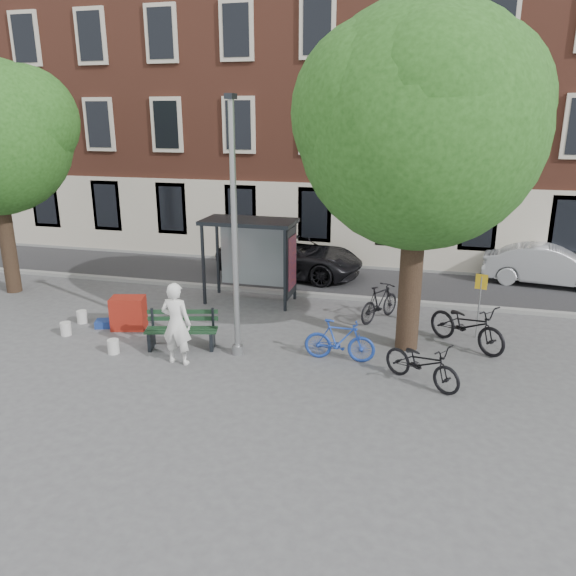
% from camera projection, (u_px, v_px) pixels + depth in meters
% --- Properties ---
extents(ground, '(90.00, 90.00, 0.00)m').
position_uv_depth(ground, '(238.00, 354.00, 13.88)').
color(ground, '#4C4C4F').
rests_on(ground, ground).
extents(road, '(40.00, 4.00, 0.01)m').
position_uv_depth(road, '(303.00, 278.00, 20.35)').
color(road, '#28282B').
rests_on(road, ground).
extents(curb_near, '(40.00, 0.25, 0.12)m').
position_uv_depth(curb_near, '(289.00, 293.00, 18.48)').
color(curb_near, gray).
rests_on(curb_near, ground).
extents(curb_far, '(40.00, 0.25, 0.12)m').
position_uv_depth(curb_far, '(314.00, 263.00, 22.18)').
color(curb_far, gray).
rests_on(curb_far, ground).
extents(building_row, '(30.00, 8.00, 14.00)m').
position_uv_depth(building_row, '(336.00, 82.00, 23.83)').
color(building_row, brown).
rests_on(building_row, ground).
extents(lamppost, '(0.28, 0.35, 6.11)m').
position_uv_depth(lamppost, '(235.00, 244.00, 13.06)').
color(lamppost, '#9EA0A3').
rests_on(lamppost, ground).
extents(tree_right, '(5.76, 5.60, 8.20)m').
position_uv_depth(tree_right, '(422.00, 117.00, 12.53)').
color(tree_right, black).
rests_on(tree_right, ground).
extents(bus_shelter, '(2.85, 1.45, 2.62)m').
position_uv_depth(bus_shelter, '(262.00, 242.00, 17.26)').
color(bus_shelter, '#1E2328').
rests_on(bus_shelter, ground).
extents(painter, '(0.74, 0.50, 2.00)m').
position_uv_depth(painter, '(176.00, 324.00, 13.10)').
color(painter, white).
rests_on(painter, ground).
extents(bench, '(1.88, 1.02, 0.93)m').
position_uv_depth(bench, '(182.00, 331.00, 14.18)').
color(bench, '#1E2328').
rests_on(bench, ground).
extents(bike_a, '(2.23, 2.03, 1.18)m').
position_uv_depth(bike_a, '(467.00, 325.00, 14.16)').
color(bike_a, black).
rests_on(bike_a, ground).
extents(bike_b, '(1.71, 0.49, 1.03)m').
position_uv_depth(bike_b, '(340.00, 340.00, 13.39)').
color(bike_b, '#1C3B9D').
rests_on(bike_b, ground).
extents(bike_c, '(1.97, 1.60, 1.01)m').
position_uv_depth(bike_c, '(422.00, 363.00, 12.19)').
color(bike_c, black).
rests_on(bike_c, ground).
extents(bike_d, '(1.28, 1.79, 1.06)m').
position_uv_depth(bike_d, '(380.00, 302.00, 16.05)').
color(bike_d, black).
rests_on(bike_d, ground).
extents(car_dark, '(5.45, 2.88, 1.46)m').
position_uv_depth(car_dark, '(291.00, 256.00, 20.52)').
color(car_dark, black).
rests_on(car_dark, ground).
extents(car_silver, '(4.44, 2.04, 1.41)m').
position_uv_depth(car_silver, '(548.00, 265.00, 19.40)').
color(car_silver, '#ABAEB3').
rests_on(car_silver, ground).
extents(red_stand, '(1.02, 0.81, 0.90)m').
position_uv_depth(red_stand, '(128.00, 313.00, 15.43)').
color(red_stand, maroon).
rests_on(red_stand, ground).
extents(blue_crate, '(0.65, 0.57, 0.20)m').
position_uv_depth(blue_crate, '(106.00, 323.00, 15.65)').
color(blue_crate, navy).
rests_on(blue_crate, ground).
extents(bucket_a, '(0.33, 0.33, 0.36)m').
position_uv_depth(bucket_a, '(66.00, 329.00, 15.03)').
color(bucket_a, silver).
rests_on(bucket_a, ground).
extents(bucket_b, '(0.36, 0.36, 0.36)m').
position_uv_depth(bucket_b, '(82.00, 317.00, 15.92)').
color(bucket_b, silver).
rests_on(bucket_b, ground).
extents(bucket_c, '(0.29, 0.29, 0.36)m').
position_uv_depth(bucket_c, '(113.00, 347.00, 13.88)').
color(bucket_c, silver).
rests_on(bucket_c, ground).
extents(notice_sign, '(0.30, 0.09, 1.74)m').
position_uv_depth(notice_sign, '(480.00, 293.00, 14.55)').
color(notice_sign, '#9EA0A3').
rests_on(notice_sign, ground).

